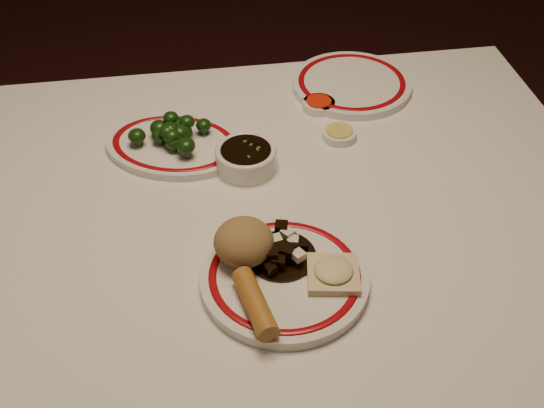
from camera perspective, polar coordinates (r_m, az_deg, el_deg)
The scene contains 12 objects.
dining_table at distance 1.20m, azimuth -0.93°, elevation -3.34°, with size 1.20×0.90×0.75m.
main_plate at distance 1.01m, azimuth 1.06°, elevation -6.19°, with size 0.32×0.32×0.02m.
rice_mound at distance 1.00m, azimuth -2.38°, elevation -3.18°, with size 0.09×0.09×0.06m, color olive.
spring_roll at distance 0.95m, azimuth -1.44°, elevation -8.30°, with size 0.03×0.03×0.11m, color #A46C28.
fried_wonton at distance 0.99m, azimuth 5.16°, elevation -5.71°, with size 0.09×0.09×0.02m.
stirfry_heap at distance 1.02m, azimuth 0.74°, elevation -3.93°, with size 0.11×0.11×0.03m.
broccoli_plate at distance 1.26m, azimuth -8.18°, elevation 4.89°, with size 0.31×0.29×0.02m.
broccoli_pile at distance 1.24m, azimuth -8.21°, elevation 5.94°, with size 0.15×0.10×0.05m.
soy_bowl at distance 1.20m, azimuth -2.18°, elevation 3.78°, with size 0.11×0.11×0.04m.
sweet_sour_dish at distance 1.36m, azimuth 3.93°, elevation 8.29°, with size 0.06×0.06×0.02m.
mustard_dish at distance 1.28m, azimuth 5.64°, elevation 5.84°, with size 0.06×0.06×0.02m.
far_plate at distance 1.43m, azimuth 6.67°, elevation 9.95°, with size 0.30×0.30×0.02m.
Camera 1 is at (-0.11, -0.84, 1.51)m, focal length 45.00 mm.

